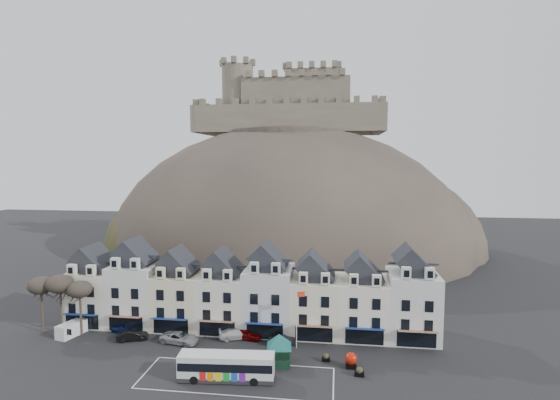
{
  "coord_description": "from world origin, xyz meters",
  "views": [
    {
      "loc": [
        13.21,
        -45.69,
        25.14
      ],
      "look_at": [
        3.94,
        24.0,
        18.45
      ],
      "focal_mm": 28.0,
      "sensor_mm": 36.0,
      "label": 1
    }
  ],
  "objects_px": {
    "bus": "(226,365)",
    "car_charcoal": "(282,340)",
    "red_buoy": "(351,360)",
    "bus_shelter": "(279,341)",
    "car_maroon": "(246,334)",
    "car_navy": "(125,328)",
    "car_white": "(237,334)",
    "flagpole": "(297,315)",
    "car_black": "(132,336)",
    "car_silver": "(180,338)",
    "white_van": "(71,329)"
  },
  "relations": [
    {
      "from": "bus",
      "to": "car_charcoal",
      "type": "relative_size",
      "value": 2.89
    },
    {
      "from": "car_white",
      "to": "car_navy",
      "type": "bearing_deg",
      "value": 71.82
    },
    {
      "from": "red_buoy",
      "to": "car_navy",
      "type": "height_order",
      "value": "red_buoy"
    },
    {
      "from": "car_navy",
      "to": "car_black",
      "type": "xyz_separation_m",
      "value": [
        2.35,
        -2.5,
        0.03
      ]
    },
    {
      "from": "red_buoy",
      "to": "car_white",
      "type": "relative_size",
      "value": 0.37
    },
    {
      "from": "car_black",
      "to": "flagpole",
      "type": "bearing_deg",
      "value": -109.76
    },
    {
      "from": "red_buoy",
      "to": "car_silver",
      "type": "distance_m",
      "value": 23.37
    },
    {
      "from": "bus_shelter",
      "to": "car_charcoal",
      "type": "height_order",
      "value": "bus_shelter"
    },
    {
      "from": "flagpole",
      "to": "car_black",
      "type": "distance_m",
      "value": 23.23
    },
    {
      "from": "car_silver",
      "to": "bus",
      "type": "bearing_deg",
      "value": -124.68
    },
    {
      "from": "bus_shelter",
      "to": "car_black",
      "type": "distance_m",
      "value": 21.71
    },
    {
      "from": "flagpole",
      "to": "car_navy",
      "type": "bearing_deg",
      "value": 175.52
    },
    {
      "from": "bus_shelter",
      "to": "flagpole",
      "type": "bearing_deg",
      "value": 63.3
    },
    {
      "from": "car_navy",
      "to": "car_maroon",
      "type": "relative_size",
      "value": 0.91
    },
    {
      "from": "white_van",
      "to": "car_silver",
      "type": "relative_size",
      "value": 0.87
    },
    {
      "from": "white_van",
      "to": "car_white",
      "type": "bearing_deg",
      "value": 19.04
    },
    {
      "from": "white_van",
      "to": "car_silver",
      "type": "height_order",
      "value": "white_van"
    },
    {
      "from": "white_van",
      "to": "car_black",
      "type": "bearing_deg",
      "value": 11.35
    },
    {
      "from": "car_charcoal",
      "to": "car_silver",
      "type": "bearing_deg",
      "value": 84.45
    },
    {
      "from": "white_van",
      "to": "car_charcoal",
      "type": "height_order",
      "value": "white_van"
    },
    {
      "from": "car_charcoal",
      "to": "flagpole",
      "type": "bearing_deg",
      "value": -123.06
    },
    {
      "from": "car_navy",
      "to": "white_van",
      "type": "bearing_deg",
      "value": 109.98
    },
    {
      "from": "car_navy",
      "to": "car_silver",
      "type": "xyz_separation_m",
      "value": [
        9.17,
        -2.5,
        0.07
      ]
    },
    {
      "from": "car_navy",
      "to": "car_black",
      "type": "bearing_deg",
      "value": -133.08
    },
    {
      "from": "car_navy",
      "to": "car_silver",
      "type": "relative_size",
      "value": 0.75
    },
    {
      "from": "car_black",
      "to": "white_van",
      "type": "bearing_deg",
      "value": 66.22
    },
    {
      "from": "bus",
      "to": "car_maroon",
      "type": "xyz_separation_m",
      "value": [
        -0.09,
        11.3,
        -0.97
      ]
    },
    {
      "from": "red_buoy",
      "to": "bus_shelter",
      "type": "bearing_deg",
      "value": -177.32
    },
    {
      "from": "car_navy",
      "to": "car_silver",
      "type": "bearing_deg",
      "value": -101.58
    },
    {
      "from": "car_navy",
      "to": "car_maroon",
      "type": "bearing_deg",
      "value": -86.33
    },
    {
      "from": "white_van",
      "to": "car_navy",
      "type": "distance_m",
      "value": 7.33
    },
    {
      "from": "car_silver",
      "to": "car_charcoal",
      "type": "height_order",
      "value": "car_silver"
    },
    {
      "from": "red_buoy",
      "to": "white_van",
      "type": "relative_size",
      "value": 0.41
    },
    {
      "from": "car_maroon",
      "to": "car_white",
      "type": "bearing_deg",
      "value": 98.95
    },
    {
      "from": "red_buoy",
      "to": "car_maroon",
      "type": "height_order",
      "value": "red_buoy"
    },
    {
      "from": "red_buoy",
      "to": "car_silver",
      "type": "xyz_separation_m",
      "value": [
        -23.03,
        3.97,
        -0.21
      ]
    },
    {
      "from": "white_van",
      "to": "car_white",
      "type": "height_order",
      "value": "white_van"
    },
    {
      "from": "car_navy",
      "to": "car_charcoal",
      "type": "distance_m",
      "value": 23.18
    },
    {
      "from": "bus_shelter",
      "to": "car_maroon",
      "type": "bearing_deg",
      "value": 121.95
    },
    {
      "from": "car_black",
      "to": "bus_shelter",
      "type": "bearing_deg",
      "value": -122.76
    },
    {
      "from": "red_buoy",
      "to": "car_silver",
      "type": "height_order",
      "value": "red_buoy"
    },
    {
      "from": "car_navy",
      "to": "bus_shelter",
      "type": "bearing_deg",
      "value": -102.65
    },
    {
      "from": "car_white",
      "to": "car_charcoal",
      "type": "distance_m",
      "value": 6.66
    },
    {
      "from": "bus",
      "to": "car_navy",
      "type": "bearing_deg",
      "value": 143.61
    },
    {
      "from": "car_navy",
      "to": "car_charcoal",
      "type": "relative_size",
      "value": 1.02
    },
    {
      "from": "white_van",
      "to": "car_maroon",
      "type": "relative_size",
      "value": 1.06
    },
    {
      "from": "red_buoy",
      "to": "car_maroon",
      "type": "relative_size",
      "value": 0.43
    },
    {
      "from": "bus",
      "to": "red_buoy",
      "type": "relative_size",
      "value": 5.96
    },
    {
      "from": "bus",
      "to": "car_navy",
      "type": "xyz_separation_m",
      "value": [
        -18.04,
        11.3,
        -1.04
      ]
    },
    {
      "from": "white_van",
      "to": "car_black",
      "type": "xyz_separation_m",
      "value": [
        9.38,
        -0.44,
        -0.27
      ]
    }
  ]
}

